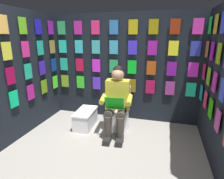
{
  "coord_description": "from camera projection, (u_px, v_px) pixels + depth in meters",
  "views": [
    {
      "loc": [
        -0.8,
        1.73,
        1.67
      ],
      "look_at": [
        -0.02,
        -1.07,
        0.85
      ],
      "focal_mm": 30.59,
      "sensor_mm": 36.0,
      "label": 1
    }
  ],
  "objects": [
    {
      "name": "display_wall_back",
      "position": [
        124.0,
        68.0,
        3.82
      ],
      "size": [
        3.05,
        0.14,
        2.1
      ],
      "color": "black",
      "rests_on": "ground"
    },
    {
      "name": "toilet",
      "position": [
        119.0,
        111.0,
        3.52
      ],
      "size": [
        0.42,
        0.57,
        0.77
      ],
      "rotation": [
        0.0,
        0.0,
        0.09
      ],
      "color": "white",
      "rests_on": "ground"
    },
    {
      "name": "person_reading",
      "position": [
        117.0,
        101.0,
        3.23
      ],
      "size": [
        0.55,
        0.71,
        1.19
      ],
      "rotation": [
        0.0,
        0.0,
        0.09
      ],
      "color": "gold",
      "rests_on": "ground"
    },
    {
      "name": "display_wall_right",
      "position": [
        24.0,
        73.0,
        3.27
      ],
      "size": [
        0.14,
        1.94,
        2.1
      ],
      "color": "black",
      "rests_on": "ground"
    },
    {
      "name": "comic_longbox_near",
      "position": [
        86.0,
        118.0,
        3.62
      ],
      "size": [
        0.35,
        0.62,
        0.32
      ],
      "rotation": [
        0.0,
        0.0,
        0.06
      ],
      "color": "silver",
      "rests_on": "ground"
    },
    {
      "name": "display_wall_left",
      "position": [
        221.0,
        85.0,
        2.48
      ],
      "size": [
        0.14,
        1.94,
        2.1
      ],
      "color": "black",
      "rests_on": "ground"
    }
  ]
}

